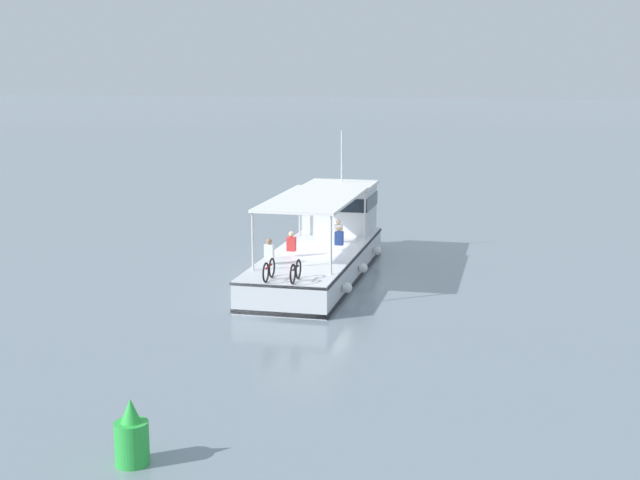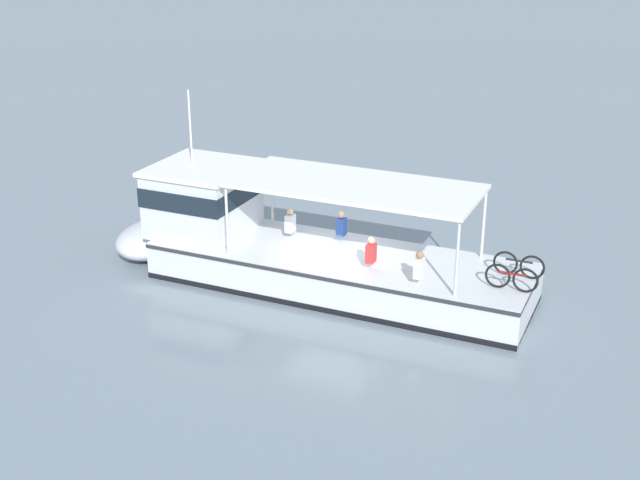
{
  "view_description": "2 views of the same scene",
  "coord_description": "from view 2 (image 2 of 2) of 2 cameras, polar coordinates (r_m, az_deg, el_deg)",
  "views": [
    {
      "loc": [
        -9.87,
        31.22,
        7.9
      ],
      "look_at": [
        0.02,
        -0.49,
        1.4
      ],
      "focal_mm": 49.48,
      "sensor_mm": 36.0,
      "label": 1
    },
    {
      "loc": [
        19.18,
        9.9,
        10.16
      ],
      "look_at": [
        0.02,
        -0.49,
        1.4
      ],
      "focal_mm": 46.78,
      "sensor_mm": 36.0,
      "label": 2
    }
  ],
  "objects": [
    {
      "name": "ferry_main",
      "position": [
        24.04,
        -2.21,
        -0.48
      ],
      "size": [
        4.23,
        12.99,
        5.32
      ],
      "color": "silver",
      "rests_on": "ground"
    },
    {
      "name": "ground_plane",
      "position": [
        23.86,
        1.07,
        -3.31
      ],
      "size": [
        400.0,
        400.0,
        0.0
      ],
      "primitive_type": "plane",
      "color": "gray"
    }
  ]
}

